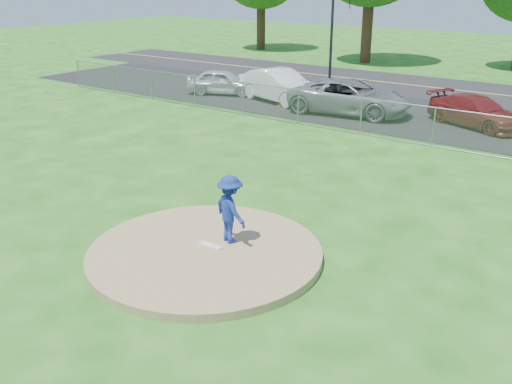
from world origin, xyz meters
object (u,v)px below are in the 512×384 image
(parked_car_darkred, at_px, (476,111))
(traffic_signal_left, at_px, (335,25))
(pitcher, at_px, (230,209))
(parked_car_gray, at_px, (349,97))
(parked_car_silver, at_px, (223,82))
(traffic_cone, at_px, (281,100))
(parked_car_white, at_px, (280,86))

(parked_car_darkred, bearing_deg, traffic_signal_left, 83.12)
(pitcher, xyz_separation_m, parked_car_gray, (-4.32, 14.36, -0.23))
(parked_car_silver, relative_size, parked_car_gray, 0.69)
(parked_car_gray, bearing_deg, parked_car_silver, 80.21)
(traffic_signal_left, relative_size, parked_car_silver, 1.43)
(traffic_cone, height_order, parked_car_darkred, parked_car_darkred)
(parked_car_white, height_order, parked_car_darkred, parked_car_white)
(parked_car_white, bearing_deg, parked_car_gray, -78.43)
(traffic_signal_left, distance_m, parked_car_darkred, 12.05)
(parked_car_silver, distance_m, parked_car_gray, 7.75)
(traffic_cone, bearing_deg, traffic_signal_left, 99.02)
(parked_car_silver, bearing_deg, parked_car_gray, -114.55)
(pitcher, bearing_deg, parked_car_white, -40.40)
(pitcher, relative_size, parked_car_gray, 0.29)
(traffic_signal_left, bearing_deg, parked_car_darkred, -30.07)
(parked_car_white, bearing_deg, traffic_cone, -124.75)
(pitcher, relative_size, traffic_cone, 2.52)
(pitcher, height_order, parked_car_gray, pitcher)
(parked_car_white, distance_m, parked_car_gray, 4.16)
(traffic_signal_left, xyz_separation_m, parked_car_silver, (-3.09, -6.74, -2.69))
(pitcher, bearing_deg, parked_car_darkred, -74.70)
(traffic_signal_left, distance_m, traffic_cone, 8.09)
(parked_car_silver, xyz_separation_m, parked_car_darkred, (13.26, 0.85, -0.02))
(pitcher, bearing_deg, parked_car_gray, -53.56)
(traffic_cone, distance_m, parked_car_gray, 3.54)
(parked_car_silver, height_order, parked_car_gray, parked_car_gray)
(parked_car_gray, bearing_deg, pitcher, -171.56)
(traffic_signal_left, height_order, parked_car_white, traffic_signal_left)
(traffic_cone, bearing_deg, pitcher, -60.70)
(parked_car_darkred, bearing_deg, traffic_cone, 122.83)
(parked_car_silver, xyz_separation_m, parked_car_white, (3.60, 0.16, 0.15))
(parked_car_silver, bearing_deg, parked_car_darkred, -109.37)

